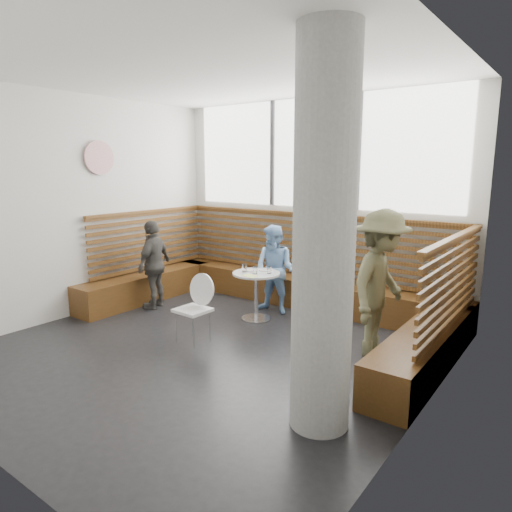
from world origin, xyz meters
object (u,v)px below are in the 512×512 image
Objects in this scene: cafe_chair at (196,303)px; child_back at (275,270)px; cafe_table at (256,286)px; concrete_column at (324,239)px; child_left at (154,264)px; adult_man at (381,284)px.

cafe_chair is 1.55m from child_back.
concrete_column is at bearing -42.47° from cafe_table.
child_back is at bearing 86.62° from cafe_chair.
child_left reaches higher than cafe_chair.
child_left is at bearing 93.48° from adult_man.
adult_man is 1.29× the size of child_back.
concrete_column reaches higher than cafe_chair.
cafe_table is 0.82× the size of cafe_chair.
concrete_column is 2.56m from cafe_chair.
adult_man is 1.25× the size of child_left.
adult_man is at bearing 26.40° from cafe_chair.
cafe_table is 0.41× the size of adult_man.
concrete_column reaches higher than adult_man.
cafe_chair is (-0.12, -1.10, -0.00)m from cafe_table.
concrete_column reaches higher than cafe_table.
cafe_table is at bearing -98.06° from child_back.
child_left is (-1.65, -0.89, 0.02)m from child_back.
cafe_table is at bearing 137.53° from concrete_column.
child_back is at bearing 86.15° from cafe_table.
adult_man reaches higher than cafe_table.
concrete_column is 4.61× the size of cafe_table.
child_back is 0.96× the size of child_left.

